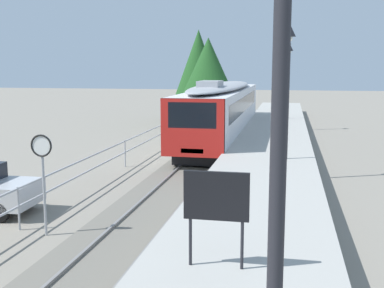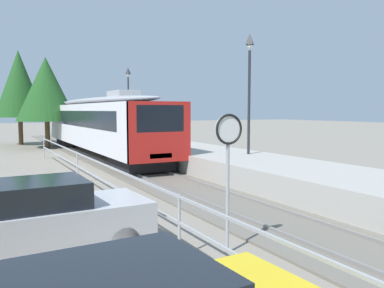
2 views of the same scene
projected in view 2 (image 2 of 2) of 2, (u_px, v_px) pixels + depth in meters
ground_plane at (80, 179)px, 16.70m from camera, size 160.00×160.00×0.00m
track_rails at (146, 173)px, 18.11m from camera, size 3.20×60.00×0.14m
commuter_train at (99, 122)px, 24.81m from camera, size 2.82×19.21×3.74m
station_platform at (208, 159)px, 19.61m from camera, size 3.90×60.00×0.90m
platform_lamp_mid_platform at (249, 71)px, 17.60m from camera, size 0.34×0.34×5.35m
platform_lamp_far_end at (128, 88)px, 31.77m from camera, size 0.34×0.34×5.35m
speed_limit_sign at (228, 148)px, 7.81m from camera, size 0.61×0.10×2.81m
carpark_fence at (179, 212)px, 7.70m from camera, size 0.06×36.06×1.25m
parked_hatchback_silver at (42, 218)px, 7.68m from camera, size 4.07×1.93×1.53m
tree_behind_carpark at (19, 84)px, 32.59m from camera, size 3.96×3.96×7.76m
tree_behind_station_far at (46, 89)px, 29.80m from camera, size 4.43×4.43×6.84m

